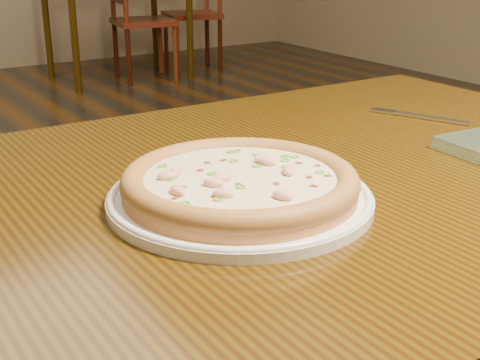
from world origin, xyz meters
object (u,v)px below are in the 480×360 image
hero_table (294,241)px  chair_c (136,21)px  plate (240,197)px  chair_d (198,14)px  pizza (240,182)px

hero_table → chair_c: size_ratio=1.26×
plate → hero_table: bearing=22.6°
hero_table → chair_c: bearing=68.4°
hero_table → chair_d: 4.77m
hero_table → pizza: size_ratio=4.36×
plate → pizza: bearing=175.6°
hero_table → chair_c: 4.33m
chair_c → chair_d: 0.66m
hero_table → chair_d: bearing=62.1°
hero_table → pizza: 0.18m
pizza → chair_d: (2.35, 4.26, -0.34)m
chair_c → hero_table: bearing=-111.6°
plate → chair_c: 4.43m
hero_table → chair_d: size_ratio=1.26×
chair_d → pizza: bearing=-118.9°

